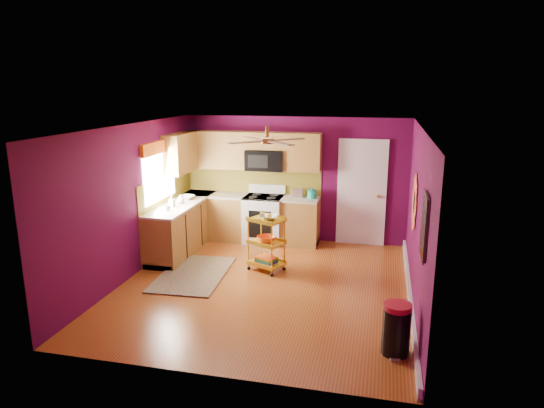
# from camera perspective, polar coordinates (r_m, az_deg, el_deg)

# --- Properties ---
(ground) EXTENTS (5.00, 5.00, 0.00)m
(ground) POSITION_cam_1_polar(r_m,az_deg,el_deg) (7.80, -0.87, -9.61)
(ground) COLOR brown
(ground) RESTS_ON ground
(room_envelope) EXTENTS (4.54, 5.04, 2.52)m
(room_envelope) POSITION_cam_1_polar(r_m,az_deg,el_deg) (7.30, -0.71, 2.21)
(room_envelope) COLOR #510939
(room_envelope) RESTS_ON ground
(lower_cabinets) EXTENTS (2.81, 2.31, 0.94)m
(lower_cabinets) POSITION_cam_1_polar(r_m,az_deg,el_deg) (9.66, -6.06, -2.26)
(lower_cabinets) COLOR brown
(lower_cabinets) RESTS_ON ground
(electric_range) EXTENTS (0.76, 0.66, 1.13)m
(electric_range) POSITION_cam_1_polar(r_m,az_deg,el_deg) (9.75, -0.95, -1.73)
(electric_range) COLOR white
(electric_range) RESTS_ON ground
(upper_cabinetry) EXTENTS (2.80, 2.30, 1.26)m
(upper_cabinetry) POSITION_cam_1_polar(r_m,az_deg,el_deg) (9.67, -4.99, 6.06)
(upper_cabinetry) COLOR brown
(upper_cabinetry) RESTS_ON ground
(left_window) EXTENTS (0.08, 1.35, 1.08)m
(left_window) POSITION_cam_1_polar(r_m,az_deg,el_deg) (9.02, -13.13, 4.78)
(left_window) COLOR white
(left_window) RESTS_ON ground
(panel_door) EXTENTS (0.95, 0.11, 2.15)m
(panel_door) POSITION_cam_1_polar(r_m,az_deg,el_deg) (9.64, 10.50, 1.18)
(panel_door) COLOR white
(panel_door) RESTS_ON ground
(right_wall_art) EXTENTS (0.04, 2.74, 1.04)m
(right_wall_art) POSITION_cam_1_polar(r_m,az_deg,el_deg) (6.83, 16.84, -0.84)
(right_wall_art) COLOR black
(right_wall_art) RESTS_ON ground
(ceiling_fan) EXTENTS (1.01, 1.01, 0.26)m
(ceiling_fan) POSITION_cam_1_polar(r_m,az_deg,el_deg) (7.39, -0.56, 7.53)
(ceiling_fan) COLOR #BF8C3F
(ceiling_fan) RESTS_ON ground
(shag_rug) EXTENTS (1.16, 1.78, 0.02)m
(shag_rug) POSITION_cam_1_polar(r_m,az_deg,el_deg) (8.33, -9.23, -8.13)
(shag_rug) COLOR black
(shag_rug) RESTS_ON ground
(rolling_cart) EXTENTS (0.69, 0.61, 1.02)m
(rolling_cart) POSITION_cam_1_polar(r_m,az_deg,el_deg) (8.24, -0.63, -4.38)
(rolling_cart) COLOR gold
(rolling_cart) RESTS_ON ground
(trash_can) EXTENTS (0.41, 0.42, 0.63)m
(trash_can) POSITION_cam_1_polar(r_m,az_deg,el_deg) (6.06, 14.41, -14.05)
(trash_can) COLOR black
(trash_can) RESTS_ON ground
(teal_kettle) EXTENTS (0.18, 0.18, 0.21)m
(teal_kettle) POSITION_cam_1_polar(r_m,az_deg,el_deg) (9.51, 4.70, 1.18)
(teal_kettle) COLOR #16A591
(teal_kettle) RESTS_ON lower_cabinets
(toaster) EXTENTS (0.22, 0.15, 0.18)m
(toaster) POSITION_cam_1_polar(r_m,az_deg,el_deg) (9.57, 3.04, 1.33)
(toaster) COLOR beige
(toaster) RESTS_ON lower_cabinets
(soap_bottle_a) EXTENTS (0.09, 0.10, 0.21)m
(soap_bottle_a) POSITION_cam_1_polar(r_m,az_deg,el_deg) (8.99, -11.73, 0.32)
(soap_bottle_a) COLOR #EA3F72
(soap_bottle_a) RESTS_ON lower_cabinets
(soap_bottle_b) EXTENTS (0.14, 0.14, 0.17)m
(soap_bottle_b) POSITION_cam_1_polar(r_m,az_deg,el_deg) (9.20, -10.71, 0.56)
(soap_bottle_b) COLOR white
(soap_bottle_b) RESTS_ON lower_cabinets
(counter_dish) EXTENTS (0.29, 0.29, 0.07)m
(counter_dish) POSITION_cam_1_polar(r_m,az_deg,el_deg) (9.56, -9.99, 0.78)
(counter_dish) COLOR white
(counter_dish) RESTS_ON lower_cabinets
(counter_cup) EXTENTS (0.12, 0.12, 0.09)m
(counter_cup) POSITION_cam_1_polar(r_m,az_deg,el_deg) (8.76, -12.22, -0.46)
(counter_cup) COLOR white
(counter_cup) RESTS_ON lower_cabinets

